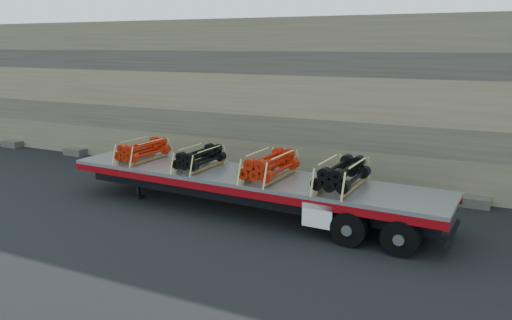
{
  "coord_description": "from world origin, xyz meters",
  "views": [
    {
      "loc": [
        7.56,
        -14.78,
        5.89
      ],
      "look_at": [
        -0.38,
        1.37,
        1.7
      ],
      "focal_mm": 35.0,
      "sensor_mm": 36.0,
      "label": 1
    }
  ],
  "objects_px": {
    "bundle_midfront": "(200,158)",
    "bundle_rear": "(342,175)",
    "bundle_midrear": "(270,166)",
    "bundle_front": "(143,150)",
    "trailer": "(246,193)"
  },
  "relations": [
    {
      "from": "bundle_midfront",
      "to": "bundle_rear",
      "type": "bearing_deg",
      "value": 0.0
    },
    {
      "from": "trailer",
      "to": "bundle_midfront",
      "type": "distance_m",
      "value": 2.24
    },
    {
      "from": "bundle_midfront",
      "to": "bundle_rear",
      "type": "xyz_separation_m",
      "value": [
        5.5,
        -0.25,
        0.06
      ]
    },
    {
      "from": "bundle_front",
      "to": "bundle_midfront",
      "type": "relative_size",
      "value": 1.03
    },
    {
      "from": "bundle_front",
      "to": "bundle_rear",
      "type": "xyz_separation_m",
      "value": [
        8.24,
        -0.37,
        0.05
      ]
    },
    {
      "from": "bundle_front",
      "to": "bundle_rear",
      "type": "relative_size",
      "value": 0.89
    },
    {
      "from": "bundle_midfront",
      "to": "bundle_midrear",
      "type": "bearing_deg",
      "value": 0.0
    },
    {
      "from": "bundle_midfront",
      "to": "bundle_midrear",
      "type": "distance_m",
      "value": 2.93
    },
    {
      "from": "bundle_midfront",
      "to": "trailer",
      "type": "bearing_deg",
      "value": 0.0
    },
    {
      "from": "trailer",
      "to": "bundle_midrear",
      "type": "bearing_deg",
      "value": 0.0
    },
    {
      "from": "trailer",
      "to": "bundle_midfront",
      "type": "xyz_separation_m",
      "value": [
        -1.97,
        0.09,
        1.07
      ]
    },
    {
      "from": "bundle_midrear",
      "to": "trailer",
      "type": "bearing_deg",
      "value": -180.0
    },
    {
      "from": "bundle_midfront",
      "to": "bundle_midrear",
      "type": "relative_size",
      "value": 0.87
    },
    {
      "from": "bundle_midfront",
      "to": "bundle_rear",
      "type": "distance_m",
      "value": 5.51
    },
    {
      "from": "bundle_front",
      "to": "bundle_midfront",
      "type": "xyz_separation_m",
      "value": [
        2.74,
        -0.12,
        -0.01
      ]
    }
  ]
}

